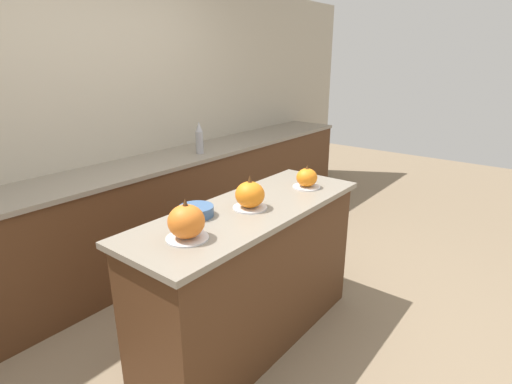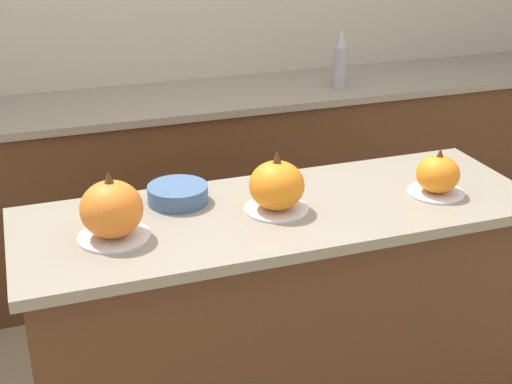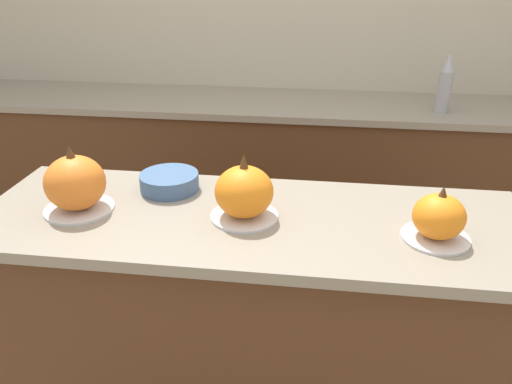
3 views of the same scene
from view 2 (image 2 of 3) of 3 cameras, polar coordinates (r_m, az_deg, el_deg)
wall_back at (r=3.73m, az=-7.52°, el=13.49°), size 8.00×0.06×2.50m
kitchen_island at (r=2.50m, az=1.89°, el=-11.07°), size 1.68×0.58×0.94m
back_counter at (r=3.64m, az=-5.76°, el=0.50°), size 6.00×0.60×0.94m
pumpkin_cake_left at (r=2.09m, az=-11.47°, el=-1.47°), size 0.21×0.21×0.21m
pumpkin_cake_center at (r=2.22m, az=1.67°, el=0.43°), size 0.20×0.20×0.20m
pumpkin_cake_right at (r=2.42m, az=14.33°, el=1.27°), size 0.19×0.19×0.16m
bottle_tall at (r=3.62m, az=6.76°, el=10.46°), size 0.07×0.07×0.29m
mixing_bowl at (r=2.31m, az=-6.27°, el=-0.15°), size 0.20×0.20×0.06m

